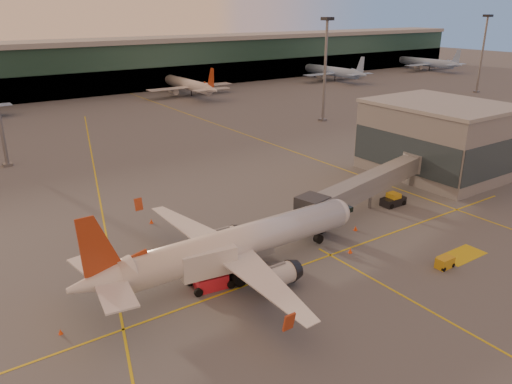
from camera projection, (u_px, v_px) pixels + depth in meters
ground at (328, 286)px, 53.09m from camera, size 600.00×600.00×0.00m
taxi_markings at (114, 184)px, 83.43m from camera, size 100.12×173.00×0.01m
terminal at (27, 71)px, 159.21m from camera, size 400.00×20.00×17.60m
gate_building at (438, 138)px, 87.13m from camera, size 18.40×22.40×12.60m
mast_east_near at (325, 62)px, 125.06m from camera, size 2.40×2.40×25.60m
mast_east_far at (483, 48)px, 168.25m from camera, size 2.40×2.40×25.60m
distant_aircraft_row at (87, 106)px, 149.74m from camera, size 350.00×34.00×13.00m
main_airplane at (233, 246)px, 54.38m from camera, size 34.80×31.25×10.53m
jet_bridge at (376, 182)px, 73.49m from camera, size 31.62×9.84×5.41m
catering_truck at (208, 265)px, 51.90m from camera, size 6.21×3.41×4.59m
gpu_cart at (445, 263)px, 56.60m from camera, size 2.18×1.29×1.25m
pushback_tug at (393, 200)px, 74.40m from camera, size 3.74×2.08×1.91m
cone_nose at (356, 228)px, 66.14m from camera, size 0.50×0.50×0.64m
cone_tail at (60, 332)px, 45.15m from camera, size 0.40×0.40×0.51m
cone_wing_left at (151, 221)px, 68.33m from camera, size 0.49×0.49×0.63m
cone_fwd at (350, 251)px, 60.08m from camera, size 0.49×0.49×0.63m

